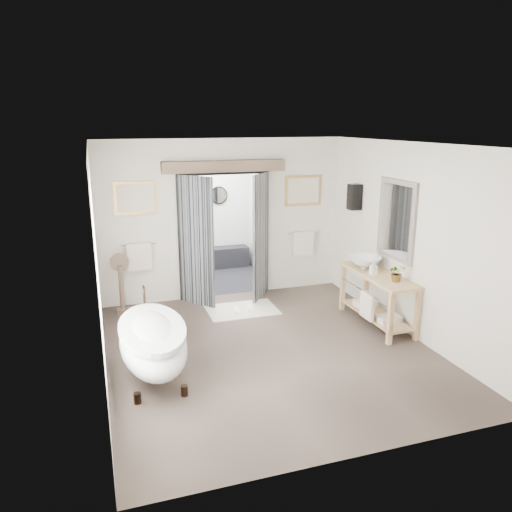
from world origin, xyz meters
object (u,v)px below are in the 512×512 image
rug (242,310)px  basin (364,262)px  clawfoot_tub (153,342)px  vanity (377,295)px

rug → basin: basin is taller
rug → basin: (1.84, -0.89, 0.94)m
rug → clawfoot_tub: bearing=-133.8°
clawfoot_tub → rug: size_ratio=1.56×
rug → basin: size_ratio=2.14×
clawfoot_tub → rug: clawfoot_tub is taller
vanity → rug: vanity is taller
clawfoot_tub → basin: basin is taller
basin → rug: bearing=139.2°
clawfoot_tub → rug: 2.54m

